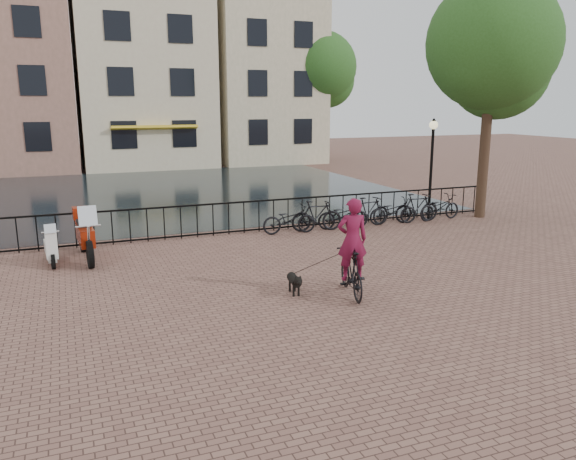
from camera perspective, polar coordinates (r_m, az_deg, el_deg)
name	(u,v)px	position (r m, az deg, el deg)	size (l,w,h in m)	color
ground	(348,326)	(10.61, 6.11, -9.72)	(100.00, 100.00, 0.00)	brown
canal_water	(174,192)	(26.65, -11.51, 3.85)	(20.00, 20.00, 0.00)	black
railing	(229,219)	(17.63, -6.04, 1.16)	(20.00, 0.05, 1.02)	black
canal_house_left	(3,62)	(38.80, -26.94, 14.99)	(7.50, 9.00, 12.80)	#805A4A
canal_house_mid	(141,73)	(39.01, -14.70, 15.17)	(8.00, 9.50, 11.80)	#C5B495
canal_house_right	(258,64)	(40.89, -3.11, 16.49)	(7.00, 9.00, 13.30)	tan
tree_near_right	(493,44)	(21.19, 20.08, 17.31)	(4.48, 4.48, 8.24)	black
tree_far_right	(321,67)	(39.39, 3.39, 16.18)	(4.76, 4.76, 8.76)	black
lamp_post	(432,152)	(20.16, 14.43, 7.68)	(0.30, 0.30, 3.45)	black
cyclist	(352,253)	(11.98, 6.51, -2.32)	(0.92, 1.88, 2.47)	black
dog	(294,283)	(12.17, 0.63, -5.37)	(0.34, 0.77, 0.50)	black
motorcycle	(85,229)	(15.58, -19.95, 0.07)	(0.69, 2.32, 1.63)	#98210B
scooter	(50,242)	(15.52, -23.03, -1.09)	(0.47, 1.30, 1.18)	white
parked_bike_0	(289,220)	(17.65, 0.13, 1.07)	(0.60, 1.72, 0.90)	black
parked_bike_1	(317,216)	(18.01, 2.93, 1.45)	(0.47, 1.66, 1.00)	black
parked_bike_2	(343,215)	(18.43, 5.62, 1.51)	(0.60, 1.72, 0.90)	black
parked_bike_3	(369,212)	(18.87, 8.19, 1.86)	(0.47, 1.66, 1.00)	black
parked_bike_4	(393,211)	(19.36, 10.62, 1.90)	(0.60, 1.72, 0.90)	black
parked_bike_5	(417,208)	(19.87, 12.95, 2.22)	(0.47, 1.66, 1.00)	black
parked_bike_6	(439,207)	(20.43, 15.14, 2.25)	(0.60, 1.72, 0.90)	black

